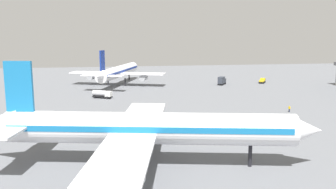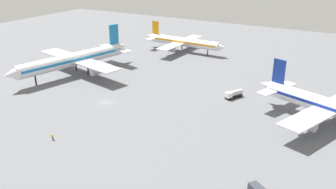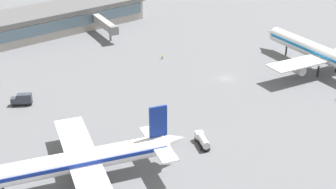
# 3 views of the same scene
# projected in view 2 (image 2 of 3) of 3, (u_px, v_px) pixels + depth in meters

# --- Properties ---
(ground) EXTENTS (288.00, 288.00, 0.00)m
(ground) POSITION_uv_depth(u_px,v_px,m) (106.00, 102.00, 112.83)
(ground) COLOR slate
(airplane_at_gate) EXTENTS (46.39, 38.18, 14.63)m
(airplane_at_gate) POSITION_uv_depth(u_px,v_px,m) (334.00, 108.00, 95.30)
(airplane_at_gate) COLOR white
(airplane_at_gate) RESTS_ON ground
(airplane_taxiing) EXTENTS (43.03, 52.89, 16.23)m
(airplane_taxiing) POSITION_uv_depth(u_px,v_px,m) (74.00, 59.00, 136.12)
(airplane_taxiing) COLOR white
(airplane_taxiing) RESTS_ON ground
(airplane_distant) EXTENTS (41.81, 33.48, 12.73)m
(airplane_distant) POSITION_uv_depth(u_px,v_px,m) (183.00, 42.00, 167.89)
(airplane_distant) COLOR white
(airplane_distant) RESTS_ON ground
(fuel_truck) EXTENTS (4.49, 6.49, 2.50)m
(fuel_truck) POSITION_uv_depth(u_px,v_px,m) (234.00, 94.00, 115.61)
(fuel_truck) COLOR black
(fuel_truck) RESTS_ON ground
(ground_crew_worker) EXTENTS (0.52, 0.52, 1.67)m
(ground_crew_worker) POSITION_uv_depth(u_px,v_px,m) (53.00, 137.00, 89.93)
(ground_crew_worker) COLOR #1E2338
(ground_crew_worker) RESTS_ON ground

